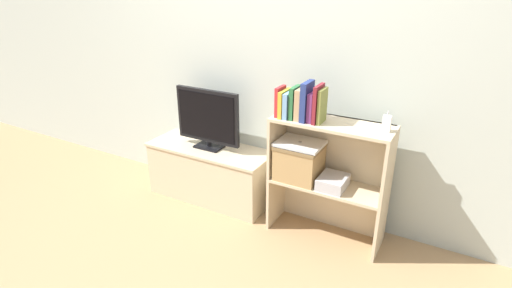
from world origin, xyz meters
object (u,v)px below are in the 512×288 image
book_forest (295,102)px  baby_monitor (387,124)px  book_olive (322,106)px  storage_basket_left (299,160)px  book_tan (300,104)px  book_maroon (318,104)px  tv_stand (210,172)px  book_mustard (285,103)px  book_skyblue (289,105)px  book_plum (313,107)px  magazine_stack (333,182)px  tv (208,118)px  book_crimson (280,101)px  laptop (300,143)px  book_navy (307,101)px

book_forest → baby_monitor: bearing=4.4°
book_olive → storage_basket_left: (-0.15, 0.03, -0.42)m
baby_monitor → book_forest: bearing=-175.6°
book_tan → storage_basket_left: 0.41m
book_forest → book_maroon: (0.16, 0.00, 0.02)m
tv_stand → book_forest: bearing=-6.2°
tv_stand → book_mustard: (0.69, -0.08, 0.72)m
book_skyblue → book_plum: bearing=0.0°
book_skyblue → magazine_stack: book_skyblue is taller
book_tan → storage_basket_left: book_tan is taller
book_forest → book_maroon: book_maroon is taller
tv → book_crimson: size_ratio=2.80×
book_mustard → storage_basket_left: bearing=14.8°
book_maroon → magazine_stack: 0.54m
book_plum → book_olive: size_ratio=0.85×
tv_stand → book_plum: (0.88, -0.08, 0.72)m
book_crimson → book_tan: size_ratio=0.97×
baby_monitor → storage_basket_left: bearing=-178.4°
tv → book_maroon: size_ratio=2.28×
book_forest → book_olive: size_ratio=0.96×
book_mustard → storage_basket_left: 0.41m
book_mustard → baby_monitor: size_ratio=1.37×
book_forest → book_plum: book_forest is taller
tv_stand → book_crimson: (0.66, -0.08, 0.73)m
tv → storage_basket_left: size_ratio=1.84×
book_forest → storage_basket_left: size_ratio=0.70×
book_mustard → tv: bearing=173.3°
tv → laptop: 0.80m
book_crimson → magazine_stack: (0.40, 0.01, -0.50)m
tv_stand → book_skyblue: (0.72, -0.08, 0.71)m
book_maroon → book_navy: bearing=-180.0°
book_crimson → book_maroon: 0.27m
tv_stand → storage_basket_left: (0.80, -0.05, 0.32)m
book_skyblue → baby_monitor: size_ratio=1.32×
book_tan → book_olive: book_olive is taller
tv_stand → book_tan: book_tan is taller
book_mustard → book_forest: (0.07, 0.00, 0.02)m
book_navy → book_olive: 0.10m
tv_stand → book_navy: book_navy is taller
tv → book_mustard: bearing=-6.7°
book_forest → book_maroon: 0.16m
book_mustard → laptop: bearing=14.8°
tv → laptop: bearing=-3.7°
book_crimson → book_skyblue: 0.07m
tv_stand → laptop: 0.92m
book_maroon → book_olive: 0.03m
storage_basket_left → book_olive: bearing=-11.1°
storage_basket_left → book_mustard: bearing=-165.2°
magazine_stack → storage_basket_left: bearing=176.5°
book_forest → storage_basket_left: book_forest is taller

